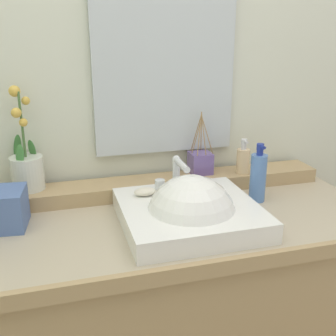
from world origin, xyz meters
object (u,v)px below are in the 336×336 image
Objects in this scene: reed_diffuser at (200,162)px; tissue_box at (3,209)px; soap_bar at (145,192)px; sink_basin at (190,218)px; soap_dispenser at (243,160)px; potted_plant at (27,166)px; lotion_bottle at (258,177)px.

tissue_box is at bearing -166.46° from reed_diffuser.
tissue_box is (-0.42, 0.02, -0.02)m from soap_bar.
sink_basin reaches higher than soap_bar.
soap_bar is 0.42m from soap_dispenser.
reed_diffuser is at bearing 36.07° from soap_bar.
soap_dispenser is at bearing 41.48° from sink_basin.
potted_plant reaches higher than soap_dispenser.
soap_bar is at bearing -161.13° from soap_dispenser.
potted_plant is 0.19m from tissue_box.
reed_diffuser reaches higher than soap_dispenser.
sink_basin is at bearing -138.52° from soap_dispenser.
soap_dispenser is at bearing 18.87° from soap_bar.
soap_bar is 0.39m from lotion_bottle.
soap_bar is at bearing 133.00° from sink_basin.
soap_bar is 0.31× the size of reed_diffuser.
sink_basin is at bearing -157.55° from lotion_bottle.
sink_basin is 0.57m from potted_plant.
sink_basin is 1.18× the size of potted_plant.
soap_dispenser is at bearing 8.06° from tissue_box.
potted_plant is (-0.35, 0.19, 0.06)m from soap_bar.
soap_bar is 0.54× the size of soap_dispenser.
lotion_bottle is at bearing -94.53° from soap_dispenser.
potted_plant is at bearing 146.76° from sink_basin.
potted_plant reaches higher than reed_diffuser.
soap_bar is at bearing -27.71° from potted_plant.
lotion_bottle is at bearing -1.70° from tissue_box.
reed_diffuser is at bearing 163.04° from soap_dispenser.
soap_dispenser reaches higher than sink_basin.
soap_bar is at bearing -143.93° from reed_diffuser.
sink_basin is 0.34m from reed_diffuser.
lotion_bottle is 0.81m from tissue_box.
tissue_box is (-0.81, 0.02, -0.03)m from lotion_bottle.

